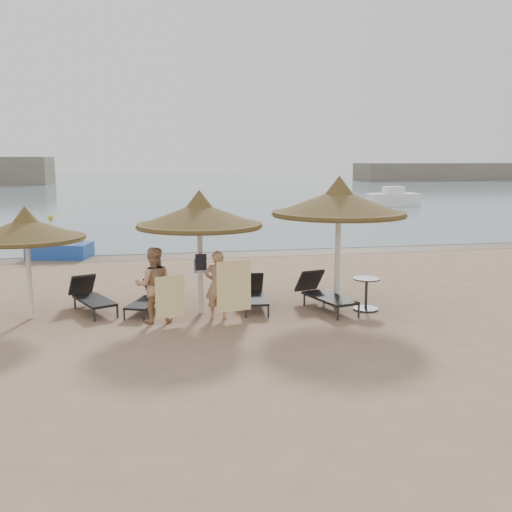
{
  "coord_description": "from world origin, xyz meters",
  "views": [
    {
      "loc": [
        -1.53,
        -12.4,
        3.69
      ],
      "look_at": [
        1.17,
        1.2,
        1.33
      ],
      "focal_mm": 40.0,
      "sensor_mm": 36.0,
      "label": 1
    }
  ],
  "objects_px": {
    "lounger_near_left": "(148,298)",
    "lounger_far_right": "(323,293)",
    "palapa_center": "(200,216)",
    "lounger_far_left": "(91,296)",
    "palapa_left": "(26,229)",
    "person_left": "(153,279)",
    "palapa_right": "(339,203)",
    "lounger_near_right": "(254,293)",
    "pedal_boat": "(59,248)",
    "person_right": "(217,279)",
    "side_table": "(366,295)"
  },
  "relations": [
    {
      "from": "person_right",
      "to": "lounger_near_right",
      "type": "bearing_deg",
      "value": -132.66
    },
    {
      "from": "lounger_far_left",
      "to": "pedal_boat",
      "type": "height_order",
      "value": "pedal_boat"
    },
    {
      "from": "lounger_far_right",
      "to": "person_right",
      "type": "relative_size",
      "value": 1.11
    },
    {
      "from": "lounger_far_right",
      "to": "pedal_boat",
      "type": "bearing_deg",
      "value": 114.38
    },
    {
      "from": "palapa_right",
      "to": "side_table",
      "type": "height_order",
      "value": "palapa_right"
    },
    {
      "from": "palapa_left",
      "to": "person_left",
      "type": "distance_m",
      "value": 3.15
    },
    {
      "from": "palapa_right",
      "to": "lounger_far_right",
      "type": "distance_m",
      "value": 2.26
    },
    {
      "from": "lounger_far_right",
      "to": "side_table",
      "type": "height_order",
      "value": "lounger_far_right"
    },
    {
      "from": "person_left",
      "to": "pedal_boat",
      "type": "bearing_deg",
      "value": -69.55
    },
    {
      "from": "lounger_near_left",
      "to": "palapa_center",
      "type": "bearing_deg",
      "value": 3.44
    },
    {
      "from": "palapa_center",
      "to": "palapa_left",
      "type": "bearing_deg",
      "value": 175.72
    },
    {
      "from": "side_table",
      "to": "person_right",
      "type": "xyz_separation_m",
      "value": [
        -3.71,
        -0.07,
        0.56
      ]
    },
    {
      "from": "palapa_left",
      "to": "lounger_near_right",
      "type": "distance_m",
      "value": 5.58
    },
    {
      "from": "palapa_center",
      "to": "palapa_right",
      "type": "bearing_deg",
      "value": -1.7
    },
    {
      "from": "palapa_left",
      "to": "lounger_far_left",
      "type": "xyz_separation_m",
      "value": [
        1.31,
        0.46,
        -1.73
      ]
    },
    {
      "from": "lounger_near_right",
      "to": "pedal_boat",
      "type": "relative_size",
      "value": 0.74
    },
    {
      "from": "side_table",
      "to": "pedal_boat",
      "type": "height_order",
      "value": "pedal_boat"
    },
    {
      "from": "lounger_far_left",
      "to": "person_left",
      "type": "xyz_separation_m",
      "value": [
        1.51,
        -1.33,
        0.64
      ]
    },
    {
      "from": "palapa_left",
      "to": "person_left",
      "type": "bearing_deg",
      "value": -17.08
    },
    {
      "from": "person_left",
      "to": "pedal_boat",
      "type": "distance_m",
      "value": 10.04
    },
    {
      "from": "person_left",
      "to": "person_right",
      "type": "bearing_deg",
      "value": -179.0
    },
    {
      "from": "side_table",
      "to": "person_right",
      "type": "height_order",
      "value": "person_right"
    },
    {
      "from": "palapa_left",
      "to": "lounger_near_right",
      "type": "relative_size",
      "value": 1.46
    },
    {
      "from": "palapa_right",
      "to": "lounger_far_left",
      "type": "bearing_deg",
      "value": 171.92
    },
    {
      "from": "palapa_left",
      "to": "lounger_far_left",
      "type": "distance_m",
      "value": 2.22
    },
    {
      "from": "palapa_right",
      "to": "person_right",
      "type": "distance_m",
      "value": 3.54
    },
    {
      "from": "palapa_left",
      "to": "palapa_right",
      "type": "xyz_separation_m",
      "value": [
        7.36,
        -0.4,
        0.52
      ]
    },
    {
      "from": "person_right",
      "to": "lounger_far_left",
      "type": "bearing_deg",
      "value": -16.64
    },
    {
      "from": "lounger_far_right",
      "to": "lounger_far_left",
      "type": "bearing_deg",
      "value": 155.46
    },
    {
      "from": "lounger_near_left",
      "to": "lounger_far_right",
      "type": "relative_size",
      "value": 0.82
    },
    {
      "from": "palapa_center",
      "to": "lounger_near_left",
      "type": "relative_size",
      "value": 1.77
    },
    {
      "from": "lounger_far_left",
      "to": "lounger_near_right",
      "type": "bearing_deg",
      "value": -31.0
    },
    {
      "from": "palapa_left",
      "to": "pedal_boat",
      "type": "bearing_deg",
      "value": 93.45
    },
    {
      "from": "lounger_near_right",
      "to": "person_left",
      "type": "height_order",
      "value": "person_left"
    },
    {
      "from": "palapa_left",
      "to": "lounger_far_right",
      "type": "xyz_separation_m",
      "value": [
        6.99,
        -0.46,
        -1.71
      ]
    },
    {
      "from": "palapa_center",
      "to": "pedal_boat",
      "type": "distance_m",
      "value": 10.13
    },
    {
      "from": "side_table",
      "to": "person_left",
      "type": "height_order",
      "value": "person_left"
    },
    {
      "from": "palapa_left",
      "to": "palapa_right",
      "type": "distance_m",
      "value": 7.39
    },
    {
      "from": "person_right",
      "to": "person_left",
      "type": "bearing_deg",
      "value": 7.49
    },
    {
      "from": "lounger_near_left",
      "to": "person_right",
      "type": "relative_size",
      "value": 0.91
    },
    {
      "from": "lounger_far_right",
      "to": "side_table",
      "type": "distance_m",
      "value": 1.05
    },
    {
      "from": "palapa_left",
      "to": "lounger_near_left",
      "type": "height_order",
      "value": "palapa_left"
    },
    {
      "from": "palapa_center",
      "to": "lounger_far_left",
      "type": "bearing_deg",
      "value": 163.96
    },
    {
      "from": "lounger_near_left",
      "to": "palapa_right",
      "type": "bearing_deg",
      "value": 15.5
    },
    {
      "from": "lounger_far_right",
      "to": "person_right",
      "type": "distance_m",
      "value": 2.79
    },
    {
      "from": "palapa_center",
      "to": "person_left",
      "type": "height_order",
      "value": "palapa_center"
    },
    {
      "from": "lounger_near_left",
      "to": "person_left",
      "type": "xyz_separation_m",
      "value": [
        0.14,
        -0.99,
        0.68
      ]
    },
    {
      "from": "lounger_near_left",
      "to": "pedal_boat",
      "type": "height_order",
      "value": "pedal_boat"
    },
    {
      "from": "palapa_right",
      "to": "lounger_near_left",
      "type": "xyz_separation_m",
      "value": [
        -4.67,
        0.52,
        -2.3
      ]
    },
    {
      "from": "palapa_center",
      "to": "palapa_right",
      "type": "xyz_separation_m",
      "value": [
        3.41,
        -0.1,
        0.25
      ]
    }
  ]
}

